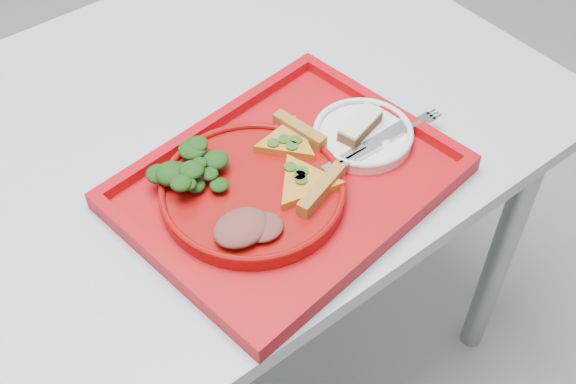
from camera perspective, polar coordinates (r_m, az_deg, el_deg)
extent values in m
cube|color=#9FAAB2|center=(1.10, -17.06, -0.32)|extent=(1.60, 0.80, 0.03)
cylinder|color=gray|center=(1.53, 16.66, -4.14)|extent=(0.05, 0.05, 0.72)
cylinder|color=gray|center=(1.82, 1.30, 8.26)|extent=(0.05, 0.05, 0.72)
cube|color=#B30910|center=(1.04, -0.02, 0.48)|extent=(0.49, 0.40, 0.01)
cylinder|color=maroon|center=(1.01, -2.80, -0.05)|extent=(0.26, 0.26, 0.02)
cylinder|color=white|center=(1.10, 5.92, 4.40)|extent=(0.15, 0.15, 0.01)
ellipsoid|color=black|center=(1.01, -7.23, 2.02)|extent=(0.10, 0.09, 0.05)
ellipsoid|color=brown|center=(0.95, -3.71, -2.83)|extent=(0.08, 0.06, 0.02)
cube|color=#4D2B19|center=(1.09, 5.73, 5.18)|extent=(0.08, 0.05, 0.02)
cube|color=beige|center=(1.09, 5.77, 5.61)|extent=(0.08, 0.05, 0.01)
cube|color=silver|center=(1.08, 6.57, 3.91)|extent=(0.19, 0.02, 0.01)
cube|color=silver|center=(1.08, 7.88, 4.11)|extent=(0.19, 0.03, 0.01)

